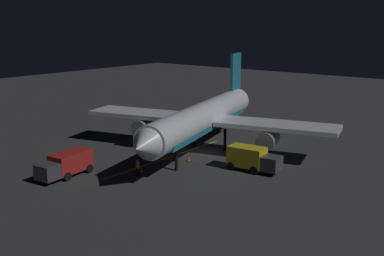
# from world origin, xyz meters

# --- Properties ---
(ground_plane) EXTENTS (180.00, 180.00, 0.20)m
(ground_plane) POSITION_xyz_m (0.00, 0.00, -0.10)
(ground_plane) COLOR #313134
(apron_guide_stripe) EXTENTS (0.31, 19.70, 0.01)m
(apron_guide_stripe) POSITION_xyz_m (2.05, 4.00, 0.00)
(apron_guide_stripe) COLOR gold
(apron_guide_stripe) RESTS_ON ground_plane
(airliner) EXTENTS (31.51, 32.27, 11.26)m
(airliner) POSITION_xyz_m (0.15, -0.56, 4.26)
(airliner) COLOR silver
(airliner) RESTS_ON ground_plane
(baggage_truck) EXTENTS (2.81, 6.39, 2.45)m
(baggage_truck) POSITION_xyz_m (5.66, 15.53, 1.26)
(baggage_truck) COLOR maroon
(baggage_truck) RESTS_ON ground_plane
(catering_truck) EXTENTS (5.82, 2.63, 2.57)m
(catering_truck) POSITION_xyz_m (-8.21, 2.14, 1.30)
(catering_truck) COLOR gold
(catering_truck) RESTS_ON ground_plane
(ground_crew_worker) EXTENTS (0.40, 0.40, 1.74)m
(ground_crew_worker) POSITION_xyz_m (0.12, 10.85, 0.89)
(ground_crew_worker) COLOR black
(ground_crew_worker) RESTS_ON ground_plane
(traffic_cone_near_left) EXTENTS (0.50, 0.50, 0.55)m
(traffic_cone_near_left) POSITION_xyz_m (0.51, 9.90, 0.25)
(traffic_cone_near_left) COLOR #EA590F
(traffic_cone_near_left) RESTS_ON ground_plane
(traffic_cone_near_right) EXTENTS (0.50, 0.50, 0.55)m
(traffic_cone_near_right) POSITION_xyz_m (-0.77, 3.58, 0.25)
(traffic_cone_near_right) COLOR #EA590F
(traffic_cone_near_right) RESTS_ON ground_plane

